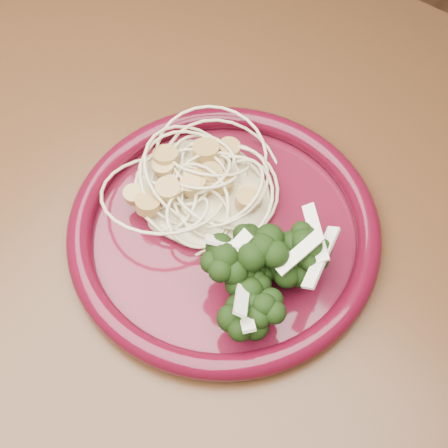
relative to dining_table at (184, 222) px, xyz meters
name	(u,v)px	position (x,y,z in m)	size (l,w,h in m)	color
dining_table	(184,222)	(0.00, 0.00, 0.00)	(1.20, 0.80, 0.75)	#472814
dinner_plate	(224,229)	(0.08, -0.03, 0.11)	(0.40, 0.40, 0.03)	#450B18
spaghetti_pile	(201,186)	(0.04, -0.01, 0.12)	(0.15, 0.13, 0.03)	#CABD8B
scallop_cluster	(200,162)	(0.04, -0.01, 0.16)	(0.13, 0.13, 0.04)	tan
broccoli_pile	(255,266)	(0.14, -0.06, 0.13)	(0.09, 0.15, 0.05)	black
onion_garnish	(256,249)	(0.14, -0.06, 0.16)	(0.06, 0.09, 0.06)	beige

